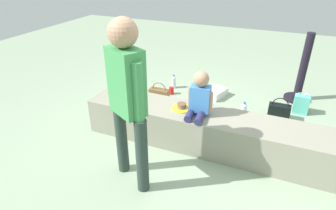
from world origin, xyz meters
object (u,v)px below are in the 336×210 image
(party_cup_red, at_px, (171,91))
(cake_box_white, at_px, (214,93))
(water_bottle_near_gift, at_px, (244,110))
(gift_bag, at_px, (301,104))
(water_bottle_far_side, at_px, (174,82))
(adult_standing, at_px, (127,93))
(handbag_brown_canvas, at_px, (159,96))
(cake_plate, at_px, (182,107))
(handbag_black_leather, at_px, (279,112))
(child_seated, at_px, (199,97))

(party_cup_red, height_order, cake_box_white, cake_box_white)
(water_bottle_near_gift, xyz_separation_m, cake_box_white, (-0.51, 0.45, -0.04))
(gift_bag, height_order, water_bottle_far_side, gift_bag)
(adult_standing, relative_size, cake_box_white, 4.51)
(adult_standing, xyz_separation_m, handbag_brown_canvas, (-0.42, 1.51, -0.80))
(cake_box_white, bearing_deg, handbag_brown_canvas, -140.54)
(cake_plate, relative_size, water_bottle_near_gift, 1.04)
(adult_standing, distance_m, cake_plate, 0.95)
(water_bottle_near_gift, xyz_separation_m, handbag_black_leather, (0.43, 0.11, 0.01))
(gift_bag, distance_m, water_bottle_far_side, 1.90)
(water_bottle_near_gift, xyz_separation_m, handbag_brown_canvas, (-1.18, -0.10, 0.02))
(child_seated, bearing_deg, handbag_brown_canvas, 136.55)
(gift_bag, relative_size, handbag_brown_canvas, 0.90)
(water_bottle_near_gift, distance_m, cake_box_white, 0.69)
(handbag_black_leather, bearing_deg, water_bottle_near_gift, -165.39)
(child_seated, height_order, handbag_brown_canvas, child_seated)
(water_bottle_near_gift, bearing_deg, adult_standing, -115.52)
(cake_box_white, distance_m, handbag_brown_canvas, 0.87)
(gift_bag, xyz_separation_m, handbag_brown_canvas, (-1.88, -0.50, -0.01))
(cake_box_white, bearing_deg, handbag_black_leather, -19.85)
(adult_standing, distance_m, handbag_brown_canvas, 1.76)
(child_seated, bearing_deg, cake_box_white, 96.35)
(cake_box_white, bearing_deg, adult_standing, -97.03)
(cake_plate, relative_size, cake_box_white, 0.66)
(child_seated, bearing_deg, gift_bag, 50.21)
(party_cup_red, xyz_separation_m, cake_box_white, (0.63, 0.19, 0.00))
(water_bottle_far_side, height_order, cake_box_white, water_bottle_far_side)
(handbag_brown_canvas, bearing_deg, water_bottle_near_gift, 4.68)
(child_seated, xyz_separation_m, cake_plate, (-0.21, 0.05, -0.19))
(party_cup_red, bearing_deg, gift_bag, 4.16)
(child_seated, xyz_separation_m, gift_bag, (1.06, 1.27, -0.49))
(adult_standing, relative_size, handbag_black_leather, 4.96)
(cake_box_white, bearing_deg, child_seated, -83.65)
(water_bottle_near_gift, bearing_deg, cake_plate, -125.04)
(handbag_black_leather, bearing_deg, adult_standing, -124.89)
(child_seated, bearing_deg, water_bottle_far_side, 121.37)
(water_bottle_far_side, height_order, handbag_black_leather, handbag_black_leather)
(water_bottle_near_gift, height_order, handbag_brown_canvas, handbag_brown_canvas)
(child_seated, distance_m, adult_standing, 0.89)
(water_bottle_near_gift, relative_size, party_cup_red, 1.95)
(gift_bag, relative_size, water_bottle_far_side, 1.33)
(child_seated, relative_size, gift_bag, 1.62)
(party_cup_red, bearing_deg, handbag_brown_canvas, -96.16)
(party_cup_red, distance_m, cake_box_white, 0.66)
(water_bottle_far_side, xyz_separation_m, handbag_brown_canvas, (0.02, -0.59, 0.02))
(cake_plate, distance_m, handbag_brown_canvas, 1.00)
(cake_plate, relative_size, gift_bag, 0.75)
(water_bottle_near_gift, relative_size, handbag_black_leather, 0.70)
(water_bottle_far_side, bearing_deg, handbag_brown_canvas, -88.43)
(water_bottle_far_side, distance_m, handbag_brown_canvas, 0.59)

